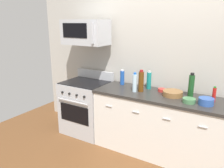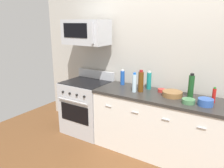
{
  "view_description": "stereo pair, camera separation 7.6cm",
  "coord_description": "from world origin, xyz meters",
  "px_view_note": "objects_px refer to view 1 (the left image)",
  "views": [
    {
      "loc": [
        0.96,
        -2.91,
        1.91
      ],
      "look_at": [
        -0.76,
        -0.05,
        0.98
      ],
      "focal_mm": 35.67,
      "sensor_mm": 36.0,
      "label": 1
    },
    {
      "loc": [
        1.03,
        -2.87,
        1.91
      ],
      "look_at": [
        -0.76,
        -0.05,
        0.98
      ],
      "focal_mm": 35.67,
      "sensor_mm": 36.0,
      "label": 2
    }
  ],
  "objects_px": {
    "bottle_water_clear": "(135,83)",
    "bottle_soda_blue": "(122,77)",
    "bowl_green_glaze": "(189,100)",
    "bowl_red_small": "(162,90)",
    "microwave": "(86,32)",
    "bottle_sparkling_teal": "(149,80)",
    "bottle_hot_sauce_red": "(214,95)",
    "bottle_wine_amber": "(141,81)",
    "range_oven": "(86,107)",
    "bottle_wine_green": "(191,86)",
    "bowl_wooden_salad": "(173,93)",
    "bowl_blue_mixing": "(206,101)"
  },
  "relations": [
    {
      "from": "bowl_blue_mixing",
      "to": "bowl_red_small",
      "type": "xyz_separation_m",
      "value": [
        -0.65,
        0.24,
        -0.02
      ]
    },
    {
      "from": "bottle_soda_blue",
      "to": "bowl_blue_mixing",
      "type": "relative_size",
      "value": 1.34
    },
    {
      "from": "bottle_hot_sauce_red",
      "to": "bottle_soda_blue",
      "type": "distance_m",
      "value": 1.4
    },
    {
      "from": "bottle_wine_green",
      "to": "bowl_red_small",
      "type": "height_order",
      "value": "bottle_wine_green"
    },
    {
      "from": "bowl_wooden_salad",
      "to": "bottle_sparkling_teal",
      "type": "bearing_deg",
      "value": 160.25
    },
    {
      "from": "bottle_wine_amber",
      "to": "bottle_soda_blue",
      "type": "xyz_separation_m",
      "value": [
        -0.42,
        0.19,
        -0.04
      ]
    },
    {
      "from": "bottle_soda_blue",
      "to": "bowl_green_glaze",
      "type": "height_order",
      "value": "bottle_soda_blue"
    },
    {
      "from": "bottle_sparkling_teal",
      "to": "bowl_red_small",
      "type": "bearing_deg",
      "value": -8.97
    },
    {
      "from": "bowl_blue_mixing",
      "to": "bowl_red_small",
      "type": "distance_m",
      "value": 0.69
    },
    {
      "from": "microwave",
      "to": "bottle_water_clear",
      "type": "distance_m",
      "value": 1.19
    },
    {
      "from": "bottle_water_clear",
      "to": "bottle_soda_blue",
      "type": "xyz_separation_m",
      "value": [
        -0.34,
        0.26,
        -0.02
      ]
    },
    {
      "from": "bottle_wine_amber",
      "to": "bowl_green_glaze",
      "type": "bearing_deg",
      "value": -9.45
    },
    {
      "from": "bottle_wine_amber",
      "to": "bowl_green_glaze",
      "type": "xyz_separation_m",
      "value": [
        0.72,
        -0.12,
        -0.12
      ]
    },
    {
      "from": "bowl_green_glaze",
      "to": "range_oven",
      "type": "bearing_deg",
      "value": 175.97
    },
    {
      "from": "bottle_wine_amber",
      "to": "bottle_sparkling_teal",
      "type": "relative_size",
      "value": 1.16
    },
    {
      "from": "range_oven",
      "to": "bowl_green_glaze",
      "type": "distance_m",
      "value": 1.82
    },
    {
      "from": "bottle_soda_blue",
      "to": "bowl_green_glaze",
      "type": "distance_m",
      "value": 1.18
    },
    {
      "from": "bottle_water_clear",
      "to": "bottle_hot_sauce_red",
      "type": "relative_size",
      "value": 1.41
    },
    {
      "from": "bottle_wine_amber",
      "to": "bottle_sparkling_teal",
      "type": "xyz_separation_m",
      "value": [
        0.05,
        0.19,
        -0.02
      ]
    },
    {
      "from": "bottle_wine_green",
      "to": "bowl_blue_mixing",
      "type": "relative_size",
      "value": 1.79
    },
    {
      "from": "microwave",
      "to": "bottle_soda_blue",
      "type": "xyz_separation_m",
      "value": [
        0.61,
        0.14,
        -0.71
      ]
    },
    {
      "from": "bottle_soda_blue",
      "to": "bottle_wine_green",
      "type": "bearing_deg",
      "value": -3.21
    },
    {
      "from": "microwave",
      "to": "bowl_wooden_salad",
      "type": "height_order",
      "value": "microwave"
    },
    {
      "from": "bottle_wine_amber",
      "to": "bottle_sparkling_teal",
      "type": "height_order",
      "value": "bottle_wine_amber"
    },
    {
      "from": "bottle_hot_sauce_red",
      "to": "bottle_water_clear",
      "type": "bearing_deg",
      "value": -172.73
    },
    {
      "from": "bottle_hot_sauce_red",
      "to": "bowl_wooden_salad",
      "type": "relative_size",
      "value": 0.76
    },
    {
      "from": "bottle_hot_sauce_red",
      "to": "bowl_red_small",
      "type": "bearing_deg",
      "value": 173.23
    },
    {
      "from": "microwave",
      "to": "bottle_hot_sauce_red",
      "type": "relative_size",
      "value": 3.61
    },
    {
      "from": "range_oven",
      "to": "bottle_water_clear",
      "type": "relative_size",
      "value": 3.68
    },
    {
      "from": "range_oven",
      "to": "bottle_wine_green",
      "type": "xyz_separation_m",
      "value": [
        1.71,
        0.13,
        0.61
      ]
    },
    {
      "from": "bowl_green_glaze",
      "to": "bowl_red_small",
      "type": "relative_size",
      "value": 1.46
    },
    {
      "from": "bottle_water_clear",
      "to": "bottle_soda_blue",
      "type": "distance_m",
      "value": 0.43
    },
    {
      "from": "bottle_water_clear",
      "to": "bowl_wooden_salad",
      "type": "xyz_separation_m",
      "value": [
        0.53,
        0.1,
        -0.1
      ]
    },
    {
      "from": "bowl_wooden_salad",
      "to": "bowl_blue_mixing",
      "type": "distance_m",
      "value": 0.47
    },
    {
      "from": "bottle_wine_green",
      "to": "bottle_sparkling_teal",
      "type": "relative_size",
      "value": 1.19
    },
    {
      "from": "range_oven",
      "to": "bowl_green_glaze",
      "type": "relative_size",
      "value": 6.58
    },
    {
      "from": "bottle_water_clear",
      "to": "bottle_sparkling_teal",
      "type": "distance_m",
      "value": 0.28
    },
    {
      "from": "bottle_wine_amber",
      "to": "bottle_wine_green",
      "type": "height_order",
      "value": "bottle_wine_green"
    },
    {
      "from": "bottle_soda_blue",
      "to": "bowl_red_small",
      "type": "height_order",
      "value": "bottle_soda_blue"
    },
    {
      "from": "bowl_green_glaze",
      "to": "bottle_water_clear",
      "type": "bearing_deg",
      "value": 176.03
    },
    {
      "from": "bottle_wine_amber",
      "to": "bowl_green_glaze",
      "type": "height_order",
      "value": "bottle_wine_amber"
    },
    {
      "from": "range_oven",
      "to": "bottle_wine_green",
      "type": "bearing_deg",
      "value": 4.21
    },
    {
      "from": "microwave",
      "to": "bottle_wine_amber",
      "type": "distance_m",
      "value": 1.23
    },
    {
      "from": "bottle_sparkling_teal",
      "to": "bowl_green_glaze",
      "type": "height_order",
      "value": "bottle_sparkling_teal"
    },
    {
      "from": "bottle_hot_sauce_red",
      "to": "bottle_wine_green",
      "type": "distance_m",
      "value": 0.31
    },
    {
      "from": "bottle_sparkling_teal",
      "to": "bottle_wine_green",
      "type": "bearing_deg",
      "value": -5.38
    },
    {
      "from": "bottle_water_clear",
      "to": "bowl_red_small",
      "type": "bearing_deg",
      "value": 33.01
    },
    {
      "from": "range_oven",
      "to": "bottle_hot_sauce_red",
      "type": "distance_m",
      "value": 2.09
    },
    {
      "from": "bottle_hot_sauce_red",
      "to": "bowl_red_small",
      "type": "height_order",
      "value": "bottle_hot_sauce_red"
    },
    {
      "from": "range_oven",
      "to": "bottle_water_clear",
      "type": "xyz_separation_m",
      "value": [
        0.96,
        -0.07,
        0.59
      ]
    }
  ]
}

